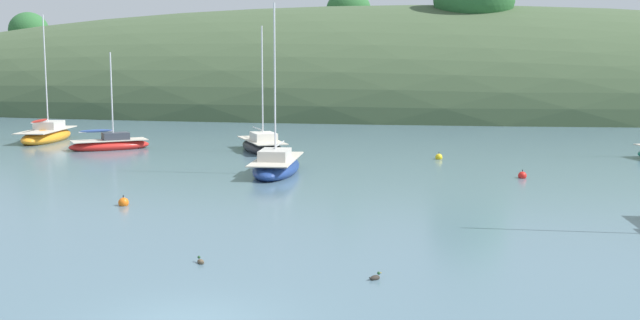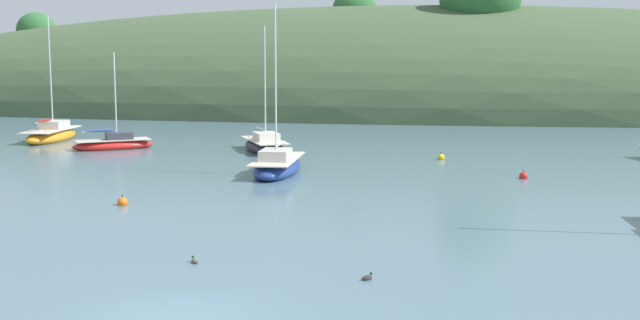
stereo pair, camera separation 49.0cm
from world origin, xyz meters
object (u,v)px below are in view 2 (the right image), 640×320
at_px(sailboat_navy_dinghy, 277,166).
at_px(sailboat_white_near, 52,135).
at_px(mooring_buoy_outer, 441,157).
at_px(duck_straggler, 195,261).
at_px(sailboat_yellow_far, 114,144).
at_px(duck_lone_left, 367,278).
at_px(mooring_buoy_channel, 122,202).
at_px(mooring_buoy_inner, 523,176).
at_px(sailboat_cream_ketch, 265,146).

bearing_deg(sailboat_navy_dinghy, sailboat_white_near, 147.38).
distance_m(mooring_buoy_outer, duck_straggler, 26.05).
xyz_separation_m(sailboat_yellow_far, sailboat_white_near, (-6.84, 4.15, 0.09)).
distance_m(sailboat_yellow_far, duck_straggler, 30.59).
xyz_separation_m(sailboat_yellow_far, duck_straggler, (14.97, -26.67, -0.29)).
distance_m(mooring_buoy_outer, duck_lone_left, 26.00).
bearing_deg(mooring_buoy_channel, mooring_buoy_outer, 52.46).
bearing_deg(sailboat_yellow_far, mooring_buoy_outer, -4.10).
xyz_separation_m(sailboat_white_near, mooring_buoy_channel, (15.80, -22.62, -0.31)).
bearing_deg(mooring_buoy_inner, sailboat_navy_dinghy, -177.74).
relative_size(sailboat_white_near, mooring_buoy_inner, 17.61).
xyz_separation_m(sailboat_cream_ketch, mooring_buoy_channel, (-1.44, -18.97, -0.26)).
distance_m(mooring_buoy_inner, duck_lone_left, 20.11).
bearing_deg(duck_straggler, mooring_buoy_channel, 126.26).
distance_m(sailboat_yellow_far, mooring_buoy_inner, 27.52).
xyz_separation_m(sailboat_cream_ketch, sailboat_navy_dinghy, (3.01, -9.30, 0.02)).
distance_m(sailboat_navy_dinghy, sailboat_white_near, 24.04).
relative_size(sailboat_yellow_far, mooring_buoy_channel, 12.38).
distance_m(sailboat_navy_dinghy, duck_lone_left, 19.95).
height_order(mooring_buoy_inner, duck_lone_left, mooring_buoy_inner).
height_order(sailboat_cream_ketch, sailboat_navy_dinghy, sailboat_navy_dinghy).
height_order(sailboat_cream_ketch, mooring_buoy_inner, sailboat_cream_ketch).
relative_size(sailboat_navy_dinghy, duck_lone_left, 24.74).
distance_m(sailboat_cream_ketch, mooring_buoy_inner, 18.12).
relative_size(sailboat_white_near, duck_lone_left, 25.58).
bearing_deg(mooring_buoy_channel, sailboat_navy_dinghy, 65.29).
xyz_separation_m(sailboat_navy_dinghy, mooring_buoy_outer, (8.54, 7.24, -0.28)).
distance_m(mooring_buoy_outer, mooring_buoy_channel, 21.32).
xyz_separation_m(mooring_buoy_outer, mooring_buoy_channel, (-12.99, -16.90, 0.00)).
distance_m(sailboat_navy_dinghy, mooring_buoy_channel, 10.64).
bearing_deg(duck_straggler, sailboat_cream_ketch, 99.55).
distance_m(sailboat_yellow_far, duck_lone_left, 34.22).
height_order(sailboat_cream_ketch, duck_lone_left, sailboat_cream_ketch).
xyz_separation_m(sailboat_navy_dinghy, mooring_buoy_channel, (-4.45, -9.66, -0.28)).
relative_size(sailboat_navy_dinghy, mooring_buoy_channel, 17.03).
bearing_deg(sailboat_cream_ketch, sailboat_yellow_far, -177.31).
distance_m(mooring_buoy_inner, duck_straggler, 21.54).
distance_m(sailboat_navy_dinghy, sailboat_yellow_far, 16.05).
xyz_separation_m(sailboat_cream_ketch, sailboat_white_near, (-17.24, 3.66, 0.05)).
height_order(mooring_buoy_channel, duck_lone_left, mooring_buoy_channel).
relative_size(sailboat_cream_ketch, sailboat_navy_dinghy, 0.91).
xyz_separation_m(mooring_buoy_inner, mooring_buoy_channel, (-17.27, -10.17, 0.00)).
bearing_deg(sailboat_navy_dinghy, duck_lone_left, -69.72).
xyz_separation_m(sailboat_cream_ketch, duck_straggler, (4.57, -27.16, -0.33)).
distance_m(sailboat_cream_ketch, mooring_buoy_channel, 19.02).
bearing_deg(duck_straggler, mooring_buoy_inner, 58.47).
xyz_separation_m(sailboat_yellow_far, mooring_buoy_outer, (21.95, -1.57, -0.22)).
bearing_deg(sailboat_cream_ketch, sailboat_navy_dinghy, -72.08).
relative_size(sailboat_cream_ketch, duck_straggler, 21.88).
bearing_deg(mooring_buoy_outer, sailboat_cream_ketch, 169.88).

